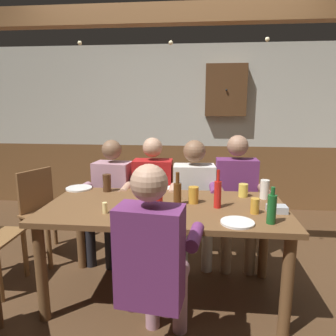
# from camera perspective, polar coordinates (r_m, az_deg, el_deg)

# --- Properties ---
(ground_plane) EXTENTS (8.01, 8.01, 0.00)m
(ground_plane) POSITION_cam_1_polar(r_m,az_deg,el_deg) (2.67, -0.75, -23.49)
(ground_plane) COLOR #4C331E
(back_wall_upper) EXTENTS (6.68, 0.12, 1.41)m
(back_wall_upper) POSITION_cam_1_polar(r_m,az_deg,el_deg) (4.59, 2.67, 12.98)
(back_wall_upper) COLOR beige
(back_wall_wainscot) EXTENTS (6.68, 0.12, 0.93)m
(back_wall_wainscot) POSITION_cam_1_polar(r_m,az_deg,el_deg) (4.72, 2.54, -1.40)
(back_wall_wainscot) COLOR brown
(back_wall_wainscot) RESTS_ON ground_plane
(ceiling_beam) EXTENTS (6.01, 0.14, 0.16)m
(ceiling_beam) POSITION_cam_1_polar(r_m,az_deg,el_deg) (2.87, 0.63, 26.38)
(ceiling_beam) COLOR brown
(dining_table) EXTENTS (1.84, 0.90, 0.77)m
(dining_table) POSITION_cam_1_polar(r_m,az_deg,el_deg) (2.44, -0.52, -9.21)
(dining_table) COLOR brown
(dining_table) RESTS_ON ground_plane
(person_0) EXTENTS (0.54, 0.56, 1.18)m
(person_0) POSITION_cam_1_polar(r_m,az_deg,el_deg) (3.19, -10.55, -4.61)
(person_0) COLOR #B78493
(person_0) RESTS_ON ground_plane
(person_1) EXTENTS (0.53, 0.53, 1.21)m
(person_1) POSITION_cam_1_polar(r_m,az_deg,el_deg) (3.10, -2.96, -4.65)
(person_1) COLOR #AD1919
(person_1) RESTS_ON ground_plane
(person_2) EXTENTS (0.57, 0.55, 1.19)m
(person_2) POSITION_cam_1_polar(r_m,az_deg,el_deg) (3.08, 4.81, -4.80)
(person_2) COLOR silver
(person_2) RESTS_ON ground_plane
(person_3) EXTENTS (0.54, 0.49, 1.24)m
(person_3) POSITION_cam_1_polar(r_m,az_deg,el_deg) (3.09, 12.46, -4.66)
(person_3) COLOR #6B2D66
(person_3) RESTS_ON ground_plane
(person_4) EXTENTS (0.53, 0.55, 1.24)m
(person_4) POSITION_cam_1_polar(r_m,az_deg,el_deg) (1.84, -2.51, -16.50)
(person_4) COLOR #6B2D66
(person_4) RESTS_ON ground_plane
(chair_empty_far_end) EXTENTS (0.58, 0.58, 0.88)m
(chair_empty_far_end) POSITION_cam_1_polar(r_m,az_deg,el_deg) (3.43, -21.65, -7.17)
(chair_empty_far_end) COLOR brown
(chair_empty_far_end) RESTS_ON ground_plane
(table_candle) EXTENTS (0.04, 0.04, 0.08)m
(table_candle) POSITION_cam_1_polar(r_m,az_deg,el_deg) (2.28, -11.49, -7.18)
(table_candle) COLOR #F9E08C
(table_candle) RESTS_ON dining_table
(condiment_caddy) EXTENTS (0.14, 0.10, 0.05)m
(condiment_caddy) POSITION_cam_1_polar(r_m,az_deg,el_deg) (2.39, 19.32, -7.11)
(condiment_caddy) COLOR #B2B7BC
(condiment_caddy) RESTS_ON dining_table
(plate_0) EXTENTS (0.23, 0.23, 0.01)m
(plate_0) POSITION_cam_1_polar(r_m,az_deg,el_deg) (2.97, -16.00, -3.58)
(plate_0) COLOR white
(plate_0) RESTS_ON dining_table
(plate_1) EXTENTS (0.22, 0.22, 0.01)m
(plate_1) POSITION_cam_1_polar(r_m,az_deg,el_deg) (2.11, 12.60, -9.73)
(plate_1) COLOR white
(plate_1) RESTS_ON dining_table
(bottle_0) EXTENTS (0.06, 0.06, 0.25)m
(bottle_0) POSITION_cam_1_polar(r_m,az_deg,el_deg) (2.14, 18.48, -7.03)
(bottle_0) COLOR #195923
(bottle_0) RESTS_ON dining_table
(bottle_1) EXTENTS (0.06, 0.06, 0.26)m
(bottle_1) POSITION_cam_1_polar(r_m,az_deg,el_deg) (2.40, 1.74, -4.49)
(bottle_1) COLOR #593314
(bottle_1) RESTS_ON dining_table
(bottle_2) EXTENTS (0.06, 0.06, 0.24)m
(bottle_2) POSITION_cam_1_polar(r_m,az_deg,el_deg) (2.23, -1.75, -6.05)
(bottle_2) COLOR red
(bottle_2) RESTS_ON dining_table
(bottle_3) EXTENTS (0.05, 0.05, 0.29)m
(bottle_3) POSITION_cam_1_polar(r_m,az_deg,el_deg) (2.36, 9.10, -4.59)
(bottle_3) COLOR red
(bottle_3) RESTS_ON dining_table
(pint_glass_0) EXTENTS (0.08, 0.08, 0.13)m
(pint_glass_0) POSITION_cam_1_polar(r_m,az_deg,el_deg) (2.45, 4.69, -4.96)
(pint_glass_0) COLOR gold
(pint_glass_0) RESTS_ON dining_table
(pint_glass_1) EXTENTS (0.08, 0.08, 0.11)m
(pint_glass_1) POSITION_cam_1_polar(r_m,az_deg,el_deg) (2.68, 13.62, -4.00)
(pint_glass_1) COLOR #E5C64C
(pint_glass_1) RESTS_ON dining_table
(pint_glass_2) EXTENTS (0.07, 0.07, 0.15)m
(pint_glass_2) POSITION_cam_1_polar(r_m,az_deg,el_deg) (2.81, -11.13, -2.70)
(pint_glass_2) COLOR #4C2D19
(pint_glass_2) RESTS_ON dining_table
(pint_glass_3) EXTENTS (0.07, 0.07, 0.16)m
(pint_glass_3) POSITION_cam_1_polar(r_m,az_deg,el_deg) (2.67, 17.29, -3.75)
(pint_glass_3) COLOR white
(pint_glass_3) RESTS_ON dining_table
(pint_glass_4) EXTENTS (0.06, 0.06, 0.11)m
(pint_glass_4) POSITION_cam_1_polar(r_m,az_deg,el_deg) (2.31, 15.64, -6.71)
(pint_glass_4) COLOR gold
(pint_glass_4) RESTS_ON dining_table
(wall_dart_cabinet) EXTENTS (0.56, 0.15, 0.70)m
(wall_dart_cabinet) POSITION_cam_1_polar(r_m,az_deg,el_deg) (4.47, 10.58, 13.84)
(wall_dart_cabinet) COLOR brown
(string_lights) EXTENTS (4.71, 0.04, 0.15)m
(string_lights) POSITION_cam_1_polar(r_m,az_deg,el_deg) (2.78, 0.52, 22.99)
(string_lights) COLOR #F9EAB2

